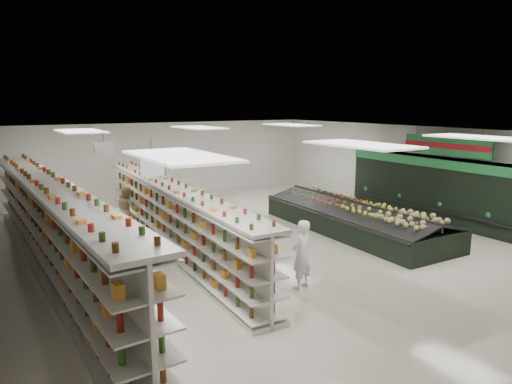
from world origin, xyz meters
TOP-DOWN VIEW (x-y plane):
  - floor at (0.00, 0.00)m, footprint 16.00×16.00m
  - ceiling at (0.00, 0.00)m, footprint 14.00×16.00m
  - wall_back at (0.00, 8.00)m, footprint 14.00×0.02m
  - wall_right at (7.00, 0.00)m, footprint 0.02×16.00m
  - produce_wall_case at (6.53, -1.50)m, footprint 0.93×8.00m
  - aisle_sign_near at (-3.80, -2.00)m, footprint 0.52×0.06m
  - aisle_sign_far at (-3.80, 2.00)m, footprint 0.52×0.06m
  - hortifruti_banner at (6.25, -1.50)m, footprint 0.12×3.20m
  - gondola_left at (-5.46, 0.48)m, footprint 1.55×12.65m
  - gondola_center at (-2.43, 0.60)m, footprint 1.18×10.57m
  - produce_island at (3.19, -0.59)m, footprint 2.61×6.73m
  - soda_endcap at (-0.89, 6.63)m, footprint 1.43×1.15m
  - shopper_main at (-1.00, -3.36)m, footprint 0.65×0.52m
  - shopper_background at (-2.95, 3.07)m, footprint 0.53×0.77m

SIDE VIEW (x-z plane):
  - floor at x=0.00m, z-range 0.00..0.00m
  - produce_island at x=3.19m, z-range -0.04..0.95m
  - shopper_background at x=-2.95m, z-range 0.00..1.47m
  - shopper_main at x=-1.00m, z-range 0.00..1.54m
  - soda_endcap at x=-0.89m, z-range -0.02..1.58m
  - gondola_center at x=-2.43m, z-range -0.07..1.75m
  - gondola_left at x=-5.46m, z-range -0.09..2.10m
  - produce_wall_case at x=6.53m, z-range 0.14..2.34m
  - wall_back at x=0.00m, z-range 0.00..3.20m
  - wall_right at x=7.00m, z-range 0.00..3.20m
  - hortifruti_banner at x=6.25m, z-range 2.18..3.13m
  - aisle_sign_near at x=-3.80m, z-range 2.38..3.13m
  - aisle_sign_far at x=-3.80m, z-range 2.38..3.13m
  - ceiling at x=0.00m, z-range 3.19..3.21m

